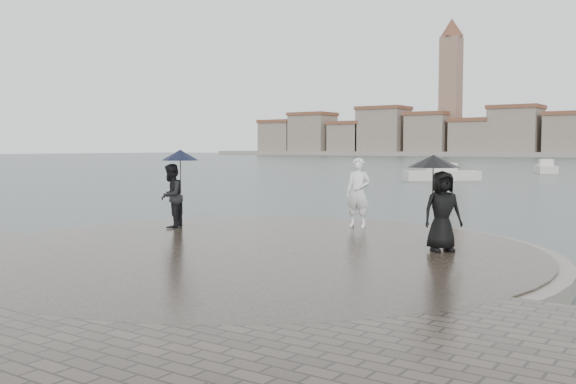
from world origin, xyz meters
The scene contains 6 objects.
ground centered at (0.00, 0.00, 0.00)m, with size 400.00×400.00×0.00m, color #2B3835.
kerb_ring centered at (0.00, 3.50, 0.16)m, with size 12.50×12.50×0.32m, color gray.
quay_tip centered at (0.00, 3.50, 0.18)m, with size 11.90×11.90×0.36m, color #2D261E.
statue centered at (0.21, 7.73, 1.27)m, with size 0.66×0.44×1.82m, color white.
visitor_left centered at (-3.69, 4.88, 1.45)m, with size 1.20×1.09×2.04m.
visitor_right centered at (3.40, 5.28, 1.49)m, with size 1.25×1.10×1.95m.
Camera 1 is at (8.22, -7.10, 2.47)m, focal length 40.00 mm.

